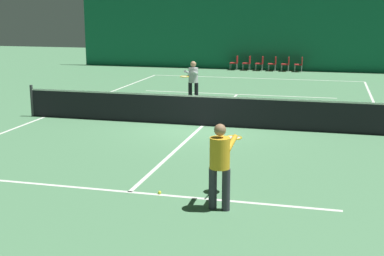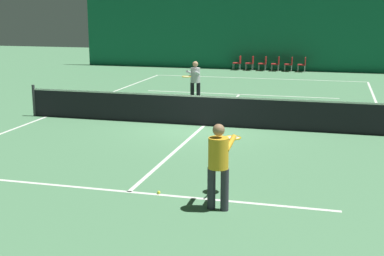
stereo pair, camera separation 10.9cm
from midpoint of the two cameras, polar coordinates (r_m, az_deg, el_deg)
ground_plane at (r=16.75m, az=0.98°, el=0.26°), size 60.00×60.00×0.00m
backdrop_curtain at (r=32.10m, az=7.74°, el=10.32°), size 23.00×0.12×4.68m
court_line_baseline_far at (r=28.30m, az=6.62°, el=5.29°), size 11.00×0.10×0.00m
court_line_service_far at (r=22.91m, az=4.71°, el=3.60°), size 8.25×0.10×0.00m
court_line_service_near at (r=10.85m, az=-6.96°, el=-6.79°), size 8.25×0.10×0.00m
court_line_sideline_left at (r=18.77m, az=-15.58°, el=1.16°), size 0.10×23.80×0.00m
court_line_centre at (r=16.75m, az=0.98°, el=0.27°), size 0.10×12.80×0.00m
tennis_net at (r=16.64m, az=0.99°, el=1.98°), size 12.00×0.10×1.07m
player_near at (r=9.65m, az=2.72°, el=-3.39°), size 0.46×1.34×1.60m
player_far at (r=20.64m, az=-0.05°, el=5.27°), size 0.47×1.35×1.61m
courtside_chair_0 at (r=31.93m, az=4.52°, el=7.05°), size 0.44×0.44×0.84m
courtside_chair_1 at (r=31.81m, az=5.86°, el=7.00°), size 0.44×0.44×0.84m
courtside_chair_2 at (r=31.71m, az=7.22°, el=6.95°), size 0.44×0.44×0.84m
courtside_chair_3 at (r=31.62m, az=8.58°, el=6.89°), size 0.44×0.44×0.84m
courtside_chair_4 at (r=31.56m, az=9.96°, el=6.83°), size 0.44×0.44×0.84m
courtside_chair_5 at (r=31.51m, az=11.33°, el=6.77°), size 0.44×0.44×0.84m
tennis_ball at (r=10.68m, az=-3.77°, el=-6.88°), size 0.07×0.07×0.07m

